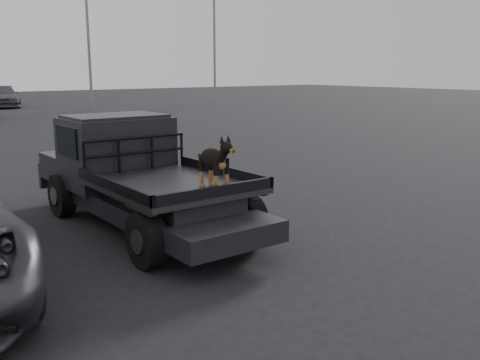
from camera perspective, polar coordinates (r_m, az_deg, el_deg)
ground at (r=7.48m, az=1.88°, el=-8.41°), size 120.00×120.00×0.00m
flatbed_ute at (r=8.94m, az=-10.30°, el=-2.12°), size 2.00×5.40×0.92m
ute_cab at (r=9.62m, az=-13.10°, el=4.19°), size 1.72×1.30×0.88m
headache_rack at (r=8.98m, az=-11.06°, el=2.68°), size 1.80×0.08×0.55m
dog at (r=7.49m, az=-2.80°, el=1.86°), size 0.32×0.60×0.74m
distant_car_b at (r=40.46m, az=-24.01°, el=8.14°), size 2.88×5.25×1.44m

